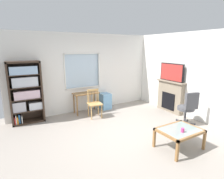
% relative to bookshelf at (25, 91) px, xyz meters
% --- Properties ---
extents(ground, '(6.13, 6.01, 0.02)m').
position_rel_bookshelf_xyz_m(ground, '(1.95, -2.26, -0.99)').
color(ground, '#9E9389').
extents(wall_back_with_window, '(5.13, 0.15, 2.68)m').
position_rel_bookshelf_xyz_m(wall_back_with_window, '(1.96, 0.24, 0.36)').
color(wall_back_with_window, white).
rests_on(wall_back_with_window, ground).
extents(wall_right, '(0.12, 5.21, 2.68)m').
position_rel_bookshelf_xyz_m(wall_right, '(4.57, -2.26, 0.36)').
color(wall_right, white).
rests_on(wall_right, ground).
extents(bookshelf, '(0.90, 0.38, 1.83)m').
position_rel_bookshelf_xyz_m(bookshelf, '(0.00, 0.00, 0.00)').
color(bookshelf, '#38281E').
rests_on(bookshelf, ground).
extents(desk_under_window, '(0.86, 0.41, 0.71)m').
position_rel_bookshelf_xyz_m(desk_under_window, '(1.84, -0.11, -0.40)').
color(desk_under_window, brown).
rests_on(desk_under_window, ground).
extents(wooden_chair, '(0.46, 0.44, 0.90)m').
position_rel_bookshelf_xyz_m(wooden_chair, '(1.91, -0.62, -0.51)').
color(wooden_chair, tan).
rests_on(wooden_chair, ground).
extents(plastic_drawer_unit, '(0.35, 0.40, 0.57)m').
position_rel_bookshelf_xyz_m(plastic_drawer_unit, '(2.61, -0.06, -0.69)').
color(plastic_drawer_unit, '#72ADDB').
rests_on(plastic_drawer_unit, ground).
extents(fireplace, '(0.26, 1.11, 1.09)m').
position_rel_bookshelf_xyz_m(fireplace, '(4.42, -1.48, -0.43)').
color(fireplace, gray).
rests_on(fireplace, ground).
extents(tv, '(0.06, 0.95, 0.59)m').
position_rel_bookshelf_xyz_m(tv, '(4.40, -1.48, 0.41)').
color(tv, black).
rests_on(tv, fireplace).
extents(office_chair, '(0.58, 0.61, 1.00)m').
position_rel_bookshelf_xyz_m(office_chair, '(3.94, -2.56, -0.42)').
color(office_chair, '#4C4C51').
rests_on(office_chair, ground).
extents(coffee_table, '(0.92, 0.69, 0.45)m').
position_rel_bookshelf_xyz_m(coffee_table, '(2.71, -3.30, -0.59)').
color(coffee_table, '#8C9E99').
rests_on(coffee_table, ground).
extents(sippy_cup, '(0.07, 0.07, 0.09)m').
position_rel_bookshelf_xyz_m(sippy_cup, '(2.65, -3.43, -0.48)').
color(sippy_cup, '#DB3D84').
rests_on(sippy_cup, coffee_table).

